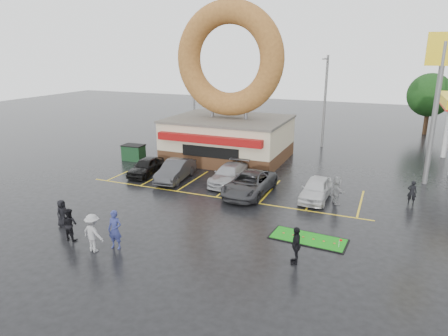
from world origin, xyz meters
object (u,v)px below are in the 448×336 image
at_px(streetlight_mid, 325,99).
at_px(car_black, 146,167).
at_px(putting_green, 308,239).
at_px(shell_sign, 440,81).
at_px(car_white, 316,189).
at_px(donut_shop, 229,109).
at_px(person_blue, 115,230).
at_px(car_dgrey, 176,170).
at_px(car_grey, 250,184).
at_px(person_cameraman, 296,245).
at_px(car_silver, 229,174).
at_px(streetlight_left, 193,95).
at_px(dumpster, 134,153).

height_order(streetlight_mid, car_black, streetlight_mid).
bearing_deg(putting_green, car_black, 155.91).
bearing_deg(streetlight_mid, shell_sign, -44.73).
height_order(car_white, putting_green, car_white).
bearing_deg(donut_shop, person_blue, -85.70).
height_order(donut_shop, car_dgrey, donut_shop).
relative_size(streetlight_mid, car_grey, 1.67).
height_order(donut_shop, car_white, donut_shop).
xyz_separation_m(car_white, person_cameraman, (0.65, -8.59, 0.18)).
bearing_deg(person_blue, car_silver, 76.71).
height_order(streetlight_left, person_cameraman, streetlight_left).
bearing_deg(person_cameraman, putting_green, 162.57).
distance_m(person_blue, dumpster, 16.83).
distance_m(shell_sign, streetlight_mid, 12.93).
relative_size(streetlight_left, car_black, 2.27).
distance_m(car_black, dumpster, 4.87).
height_order(streetlight_mid, car_silver, streetlight_mid).
bearing_deg(streetlight_left, donut_shop, -44.78).
bearing_deg(car_black, car_grey, -10.65).
height_order(car_dgrey, person_cameraman, person_cameraman).
bearing_deg(car_white, putting_green, -81.97).
xyz_separation_m(donut_shop, car_silver, (2.69, -6.50, -3.79)).
bearing_deg(streetlight_mid, car_white, -81.87).
relative_size(car_black, putting_green, 0.99).
xyz_separation_m(streetlight_left, putting_green, (16.93, -20.34, -4.75)).
height_order(car_silver, car_grey, car_grey).
bearing_deg(car_grey, person_cameraman, -55.05).
height_order(car_grey, person_cameraman, person_cameraman).
distance_m(streetlight_mid, car_dgrey, 17.87).
bearing_deg(shell_sign, streetlight_left, 161.01).
xyz_separation_m(streetlight_mid, car_silver, (-4.31, -14.44, -4.10)).
height_order(dumpster, putting_green, dumpster).
bearing_deg(donut_shop, streetlight_mid, 48.62).
bearing_deg(car_white, car_dgrey, -179.23).
distance_m(car_black, person_cameraman, 16.51).
distance_m(car_dgrey, car_silver, 4.08).
bearing_deg(shell_sign, putting_green, -116.04).
xyz_separation_m(streetlight_mid, car_black, (-11.08, -15.07, -4.11)).
bearing_deg(dumpster, streetlight_left, 83.82).
relative_size(shell_sign, streetlight_left, 1.18).
xyz_separation_m(car_black, person_blue, (5.43, -10.89, 0.31)).
relative_size(streetlight_left, car_silver, 1.93).
distance_m(shell_sign, person_cameraman, 17.48).
relative_size(car_silver, dumpster, 2.60).
bearing_deg(shell_sign, dumpster, -173.24).
height_order(shell_sign, car_silver, shell_sign).
xyz_separation_m(streetlight_left, car_dgrey, (5.70, -14.30, -4.03)).
height_order(car_dgrey, car_grey, car_dgrey).
xyz_separation_m(car_grey, car_white, (4.33, 0.74, -0.03)).
bearing_deg(car_grey, donut_shop, 123.38).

